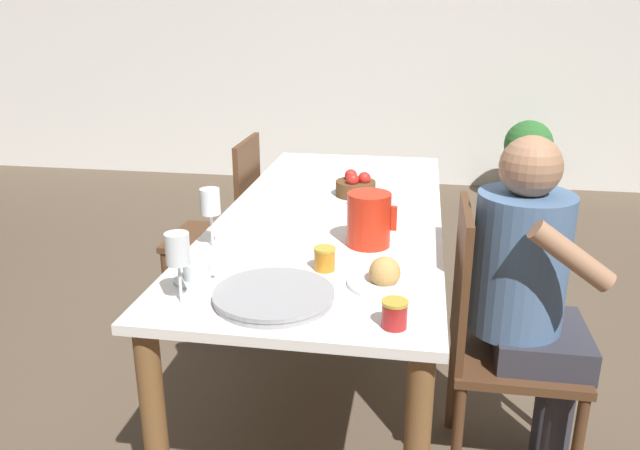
{
  "coord_description": "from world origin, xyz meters",
  "views": [
    {
      "loc": [
        0.33,
        -2.34,
        1.54
      ],
      "look_at": [
        0.0,
        -0.31,
        0.83
      ],
      "focal_mm": 35.0,
      "sensor_mm": 36.0,
      "label": 1
    }
  ],
  "objects": [
    {
      "name": "potted_plant",
      "position": [
        1.2,
        2.92,
        0.42
      ],
      "size": [
        0.39,
        0.39,
        0.68
      ],
      "color": "#A8603D",
      "rests_on": "ground_plane"
    },
    {
      "name": "wall_back",
      "position": [
        0.0,
        3.38,
        1.3
      ],
      "size": [
        10.0,
        0.06,
        2.6
      ],
      "color": "white",
      "rests_on": "ground_plane"
    },
    {
      "name": "teacup_near_person",
      "position": [
        -0.3,
        -0.72,
        0.8
      ],
      "size": [
        0.14,
        0.14,
        0.06
      ],
      "color": "silver",
      "rests_on": "dining_table"
    },
    {
      "name": "person_seated",
      "position": [
        0.7,
        -0.42,
        0.7
      ],
      "size": [
        0.39,
        0.41,
        1.19
      ],
      "rotation": [
        0.0,
        0.0,
        -1.57
      ],
      "color": "#33333D",
      "rests_on": "ground_plane"
    },
    {
      "name": "serving_tray",
      "position": [
        -0.05,
        -0.82,
        0.79
      ],
      "size": [
        0.34,
        0.34,
        0.03
      ],
      "color": "#9E9EA3",
      "rests_on": "dining_table"
    },
    {
      "name": "ground_plane",
      "position": [
        0.0,
        0.0,
        0.0
      ],
      "size": [
        20.0,
        20.0,
        0.0
      ],
      "primitive_type": "plane",
      "color": "brown"
    },
    {
      "name": "wine_glass_juice",
      "position": [
        -0.29,
        -0.88,
        0.93
      ],
      "size": [
        0.07,
        0.07,
        0.21
      ],
      "color": "white",
      "rests_on": "dining_table"
    },
    {
      "name": "jam_jar_red",
      "position": [
        0.06,
        -0.58,
        0.82
      ],
      "size": [
        0.07,
        0.07,
        0.07
      ],
      "color": "#C67A1E",
      "rests_on": "dining_table"
    },
    {
      "name": "wine_glass_water",
      "position": [
        -0.34,
        -0.45,
        0.93
      ],
      "size": [
        0.07,
        0.07,
        0.21
      ],
      "color": "white",
      "rests_on": "dining_table"
    },
    {
      "name": "bread_plate",
      "position": [
        0.25,
        -0.66,
        0.8
      ],
      "size": [
        0.22,
        0.22,
        0.09
      ],
      "color": "silver",
      "rests_on": "dining_table"
    },
    {
      "name": "chair_person_side",
      "position": [
        0.61,
        -0.42,
        0.5
      ],
      "size": [
        0.42,
        0.42,
        0.95
      ],
      "rotation": [
        0.0,
        0.0,
        -1.57
      ],
      "color": "#51331E",
      "rests_on": "ground_plane"
    },
    {
      "name": "fruit_bowl",
      "position": [
        0.07,
        0.24,
        0.82
      ],
      "size": [
        0.17,
        0.17,
        0.11
      ],
      "color": "brown",
      "rests_on": "dining_table"
    },
    {
      "name": "dining_table",
      "position": [
        0.0,
        0.0,
        0.68
      ],
      "size": [
        0.85,
        2.04,
        0.78
      ],
      "color": "white",
      "rests_on": "ground_plane"
    },
    {
      "name": "chair_opposite",
      "position": [
        -0.61,
        0.5,
        0.5
      ],
      "size": [
        0.42,
        0.42,
        0.95
      ],
      "rotation": [
        0.0,
        0.0,
        1.57
      ],
      "color": "#51331E",
      "rests_on": "ground_plane"
    },
    {
      "name": "red_pitcher",
      "position": [
        0.17,
        -0.34,
        0.87
      ],
      "size": [
        0.17,
        0.15,
        0.19
      ],
      "color": "red",
      "rests_on": "dining_table"
    },
    {
      "name": "jam_jar_amber",
      "position": [
        0.29,
        -0.91,
        0.82
      ],
      "size": [
        0.07,
        0.07,
        0.07
      ],
      "color": "#A81E1E",
      "rests_on": "dining_table"
    }
  ]
}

